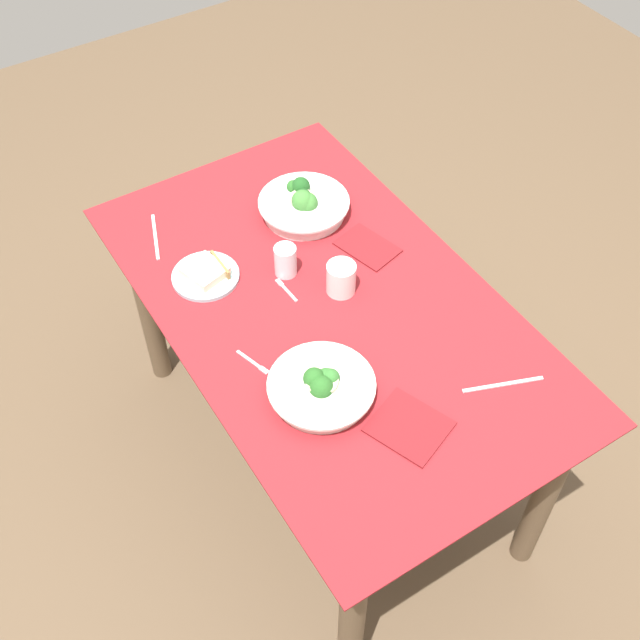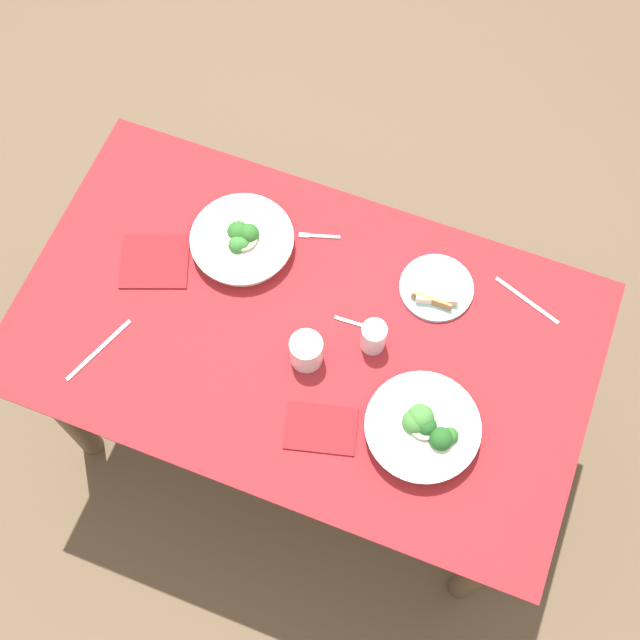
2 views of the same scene
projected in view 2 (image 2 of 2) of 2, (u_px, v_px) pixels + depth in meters
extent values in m
plane|color=brown|center=(308.00, 422.00, 2.93)|extent=(6.00, 6.00, 0.00)
cube|color=maroon|center=(304.00, 333.00, 2.22)|extent=(1.47, 0.86, 0.01)
cube|color=brown|center=(304.00, 335.00, 2.24)|extent=(1.43, 0.84, 0.02)
cylinder|color=brown|center=(63.00, 411.00, 2.56)|extent=(0.07, 0.07, 0.74)
cylinder|color=brown|center=(479.00, 571.00, 2.37)|extent=(0.07, 0.07, 0.74)
cylinder|color=brown|center=(159.00, 227.00, 2.80)|extent=(0.07, 0.07, 0.74)
cylinder|color=brown|center=(543.00, 360.00, 2.62)|extent=(0.07, 0.07, 0.74)
cylinder|color=silver|center=(243.00, 243.00, 2.30)|extent=(0.24, 0.24, 0.04)
cylinder|color=silver|center=(242.00, 239.00, 2.28)|extent=(0.27, 0.27, 0.01)
sphere|color=#286023|center=(238.00, 233.00, 2.28)|extent=(0.06, 0.06, 0.06)
sphere|color=#33702D|center=(242.00, 244.00, 2.27)|extent=(0.04, 0.04, 0.04)
sphere|color=#33702D|center=(237.00, 245.00, 2.26)|extent=(0.05, 0.05, 0.05)
sphere|color=#286023|center=(249.00, 234.00, 2.27)|extent=(0.06, 0.06, 0.06)
cylinder|color=beige|center=(242.00, 237.00, 2.27)|extent=(0.08, 0.08, 0.01)
cylinder|color=white|center=(422.00, 429.00, 2.09)|extent=(0.25, 0.25, 0.04)
cylinder|color=white|center=(423.00, 426.00, 2.07)|extent=(0.28, 0.28, 0.01)
sphere|color=#286023|center=(450.00, 436.00, 2.05)|extent=(0.04, 0.04, 0.04)
sphere|color=#3D7A33|center=(420.00, 417.00, 2.06)|extent=(0.07, 0.07, 0.07)
sphere|color=#3D7A33|center=(415.00, 422.00, 2.06)|extent=(0.06, 0.06, 0.06)
sphere|color=#1E511E|center=(426.00, 426.00, 2.06)|extent=(0.05, 0.05, 0.05)
sphere|color=#1E511E|center=(441.00, 439.00, 2.04)|extent=(0.06, 0.06, 0.06)
cylinder|color=beige|center=(425.00, 423.00, 2.06)|extent=(0.08, 0.08, 0.01)
cylinder|color=#99C6D1|center=(436.00, 288.00, 2.26)|extent=(0.19, 0.19, 0.01)
cube|color=beige|center=(437.00, 285.00, 2.25)|extent=(0.13, 0.13, 0.03)
cube|color=#9E703D|center=(431.00, 301.00, 2.23)|extent=(0.11, 0.01, 0.03)
cylinder|color=silver|center=(374.00, 337.00, 2.16)|extent=(0.06, 0.06, 0.09)
cylinder|color=silver|center=(306.00, 351.00, 2.15)|extent=(0.08, 0.08, 0.09)
cube|color=#B7B7BC|center=(325.00, 236.00, 2.33)|extent=(0.08, 0.03, 0.00)
cube|color=#B7B7BC|center=(304.00, 235.00, 2.33)|extent=(0.03, 0.02, 0.00)
cube|color=#B7B7BC|center=(348.00, 321.00, 2.23)|extent=(0.07, 0.01, 0.00)
cube|color=#B7B7BC|center=(367.00, 327.00, 2.22)|extent=(0.03, 0.01, 0.00)
cube|color=#B7B7BC|center=(99.00, 350.00, 2.20)|extent=(0.09, 0.21, 0.00)
cube|color=#B7B7BC|center=(527.00, 300.00, 2.25)|extent=(0.19, 0.08, 0.00)
cube|color=maroon|center=(155.00, 261.00, 2.30)|extent=(0.22, 0.21, 0.01)
cube|color=maroon|center=(321.00, 429.00, 2.11)|extent=(0.20, 0.16, 0.01)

